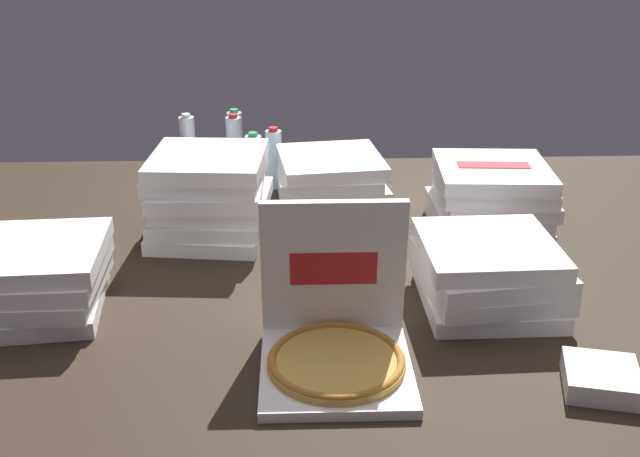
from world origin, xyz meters
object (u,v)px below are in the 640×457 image
object	(u,v)px
water_bottle_0	(235,139)
water_bottle_2	(254,164)
pizza_stack_left_near	(490,198)
pizza_stack_right_mid	(489,273)
open_pizza_box	(335,337)
napkin_pile	(601,378)
water_bottle_3	(274,159)
water_bottle_4	(188,144)
pizza_stack_center_far	(34,279)
water_bottle_1	(234,144)
pizza_stack_center_near	(209,195)
ice_bucket	(203,169)
pizza_stack_left_far	(330,181)

from	to	relation	value
water_bottle_0	water_bottle_2	bearing A→B (deg)	-74.40
pizza_stack_left_near	pizza_stack_right_mid	distance (m)	0.54
open_pizza_box	water_bottle_0	distance (m)	1.61
pizza_stack_right_mid	water_bottle_0	world-z (taller)	water_bottle_0
water_bottle_0	napkin_pile	xyz separation A→B (m)	(0.99, -1.70, -0.09)
water_bottle_3	water_bottle_4	distance (m)	0.43
water_bottle_2	pizza_stack_center_far	bearing A→B (deg)	-122.36
water_bottle_2	water_bottle_3	xyz separation A→B (m)	(0.08, 0.07, 0.00)
water_bottle_1	water_bottle_0	bearing A→B (deg)	91.03
water_bottle_1	water_bottle_3	size ratio (longest dim) A/B	1.00
pizza_stack_left_near	pizza_stack_center_near	bearing A→B (deg)	-179.74
water_bottle_1	pizza_stack_left_near	bearing A→B (deg)	-35.58
napkin_pile	ice_bucket	bearing A→B (deg)	127.37
pizza_stack_right_mid	ice_bucket	size ratio (longest dim) A/B	1.45
pizza_stack_left_far	napkin_pile	world-z (taller)	pizza_stack_left_far
open_pizza_box	water_bottle_4	world-z (taller)	open_pizza_box
pizza_stack_left_far	ice_bucket	bearing A→B (deg)	154.89
water_bottle_0	pizza_stack_left_far	bearing A→B (deg)	-51.11
pizza_stack_center_far	pizza_stack_left_far	world-z (taller)	same
ice_bucket	water_bottle_3	xyz separation A→B (m)	(0.29, -0.03, 0.05)
water_bottle_0	water_bottle_4	world-z (taller)	same
pizza_stack_left_near	water_bottle_1	world-z (taller)	same
pizza_stack_center_near	water_bottle_4	distance (m)	0.71
open_pizza_box	pizza_stack_left_near	bearing A→B (deg)	54.57
pizza_stack_center_near	napkin_pile	size ratio (longest dim) A/B	2.46
pizza_stack_center_near	water_bottle_3	world-z (taller)	pizza_stack_center_near
open_pizza_box	pizza_stack_center_far	world-z (taller)	open_pizza_box
open_pizza_box	water_bottle_3	bearing A→B (deg)	98.04
pizza_stack_center_near	pizza_stack_right_mid	world-z (taller)	pizza_stack_center_near
water_bottle_2	water_bottle_0	bearing A→B (deg)	105.60
ice_bucket	water_bottle_0	xyz separation A→B (m)	(0.11, 0.25, 0.05)
water_bottle_2	water_bottle_4	world-z (taller)	same
pizza_stack_left_near	water_bottle_1	bearing A→B (deg)	144.42
pizza_stack_left_near	water_bottle_0	distance (m)	1.20
open_pizza_box	pizza_stack_right_mid	size ratio (longest dim) A/B	0.96
pizza_stack_left_far	water_bottle_1	distance (m)	0.57
pizza_stack_center_near	water_bottle_2	distance (m)	0.43
open_pizza_box	pizza_stack_center_far	bearing A→B (deg)	159.95
pizza_stack_right_mid	water_bottle_2	size ratio (longest dim) A/B	1.67
water_bottle_2	napkin_pile	distance (m)	1.62
pizza_stack_center_far	ice_bucket	size ratio (longest dim) A/B	1.46
water_bottle_4	ice_bucket	bearing A→B (deg)	-65.65
pizza_stack_left_near	pizza_stack_center_near	world-z (taller)	pizza_stack_center_near
ice_bucket	water_bottle_4	bearing A→B (deg)	114.35
water_bottle_3	pizza_stack_left_near	bearing A→B (deg)	-31.49
pizza_stack_center_far	water_bottle_3	xyz separation A→B (m)	(0.66, 0.98, 0.02)
pizza_stack_left_far	water_bottle_3	bearing A→B (deg)	136.75
ice_bucket	napkin_pile	xyz separation A→B (m)	(1.11, -1.45, -0.04)
water_bottle_2	water_bottle_3	size ratio (longest dim) A/B	1.00
pizza_stack_left_near	water_bottle_2	size ratio (longest dim) A/B	1.62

